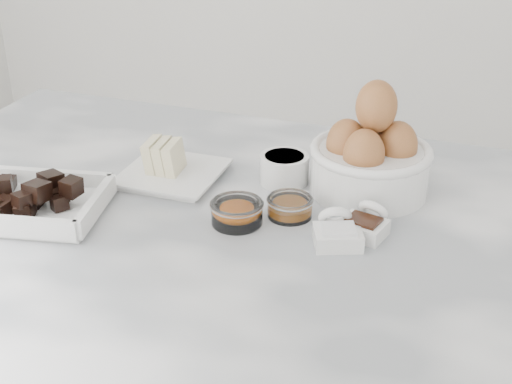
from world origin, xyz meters
TOP-DOWN VIEW (x-y plane):
  - marble_slab at (0.00, 0.00)m, footprint 1.20×0.80m
  - chocolate_dish at (-0.29, -0.07)m, footprint 0.23×0.20m
  - butter_plate at (-0.15, 0.10)m, footprint 0.15×0.15m
  - sugar_ramekin at (0.02, 0.15)m, footprint 0.08×0.08m
  - egg_bowl at (0.15, 0.17)m, footprint 0.18×0.18m
  - honey_bowl at (0.06, 0.05)m, footprint 0.07×0.07m
  - zest_bowl at (0.00, 0.01)m, footprint 0.08×0.08m
  - vanilla_spoon at (0.18, 0.04)m, footprint 0.07×0.08m
  - salt_spoon at (0.14, 0.00)m, footprint 0.08×0.09m

SIDE VIEW (x-z plane):
  - marble_slab at x=0.00m, z-range 0.90..0.94m
  - vanilla_spoon at x=0.18m, z-range 0.93..0.98m
  - honey_bowl at x=0.06m, z-range 0.94..0.97m
  - salt_spoon at x=0.14m, z-range 0.93..0.98m
  - zest_bowl at x=0.00m, z-range 0.94..0.97m
  - butter_plate at x=-0.15m, z-range 0.93..0.99m
  - chocolate_dish at x=-0.29m, z-range 0.94..0.99m
  - sugar_ramekin at x=0.02m, z-range 0.94..0.99m
  - egg_bowl at x=0.15m, z-range 0.91..1.08m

